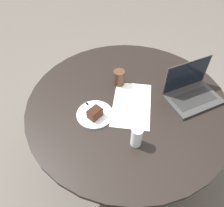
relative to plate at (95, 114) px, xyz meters
The scene contains 9 objects.
ground_plane 0.77m from the plate, 130.86° to the left, with size 12.00×12.00×0.00m, color #4C4742.
dining_table 0.28m from the plate, 130.86° to the left, with size 1.33×1.33×0.72m.
paper_document 0.25m from the plate, 122.21° to the left, with size 0.41×0.26×0.00m.
plate is the anchor object (origin of this frame).
cake_slice 0.04m from the plate, 21.43° to the left, with size 0.11×0.10×0.06m.
fork 0.04m from the plate, 133.97° to the right, with size 0.14×0.13×0.00m.
coffee_glass 0.33m from the plate, 163.28° to the left, with size 0.08×0.08×0.11m.
water_glass 0.32m from the plate, 61.04° to the left, with size 0.06×0.06×0.13m.
laptop 0.65m from the plate, 115.44° to the left, with size 0.39×0.41×0.23m.
Camera 1 is at (0.99, 0.09, 1.77)m, focal length 35.00 mm.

